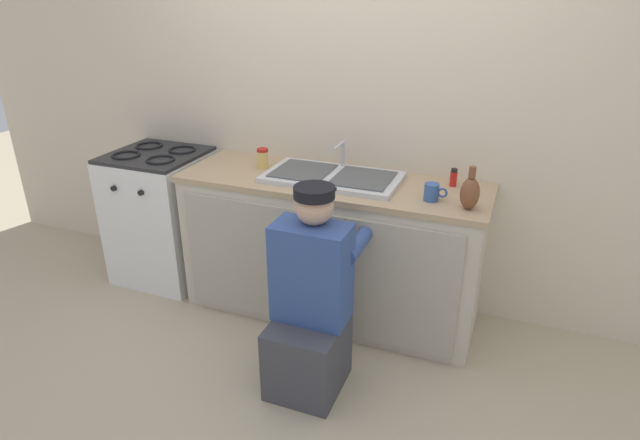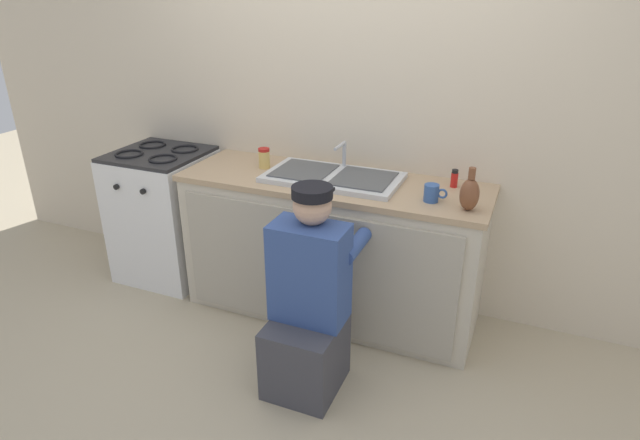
# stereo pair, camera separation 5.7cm
# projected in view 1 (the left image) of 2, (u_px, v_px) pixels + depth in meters

# --- Properties ---
(ground_plane) EXTENTS (12.00, 12.00, 0.00)m
(ground_plane) POSITION_uv_depth(u_px,v_px,m) (314.00, 333.00, 3.30)
(ground_plane) COLOR tan
(back_wall) EXTENTS (6.00, 0.10, 2.50)m
(back_wall) POSITION_uv_depth(u_px,v_px,m) (352.00, 110.00, 3.35)
(back_wall) COLOR beige
(back_wall) RESTS_ON ground_plane
(counter_cabinet) EXTENTS (1.83, 0.62, 0.87)m
(counter_cabinet) POSITION_uv_depth(u_px,v_px,m) (331.00, 250.00, 3.37)
(counter_cabinet) COLOR beige
(counter_cabinet) RESTS_ON ground_plane
(countertop) EXTENTS (1.87, 0.62, 0.04)m
(countertop) POSITION_uv_depth(u_px,v_px,m) (332.00, 182.00, 3.20)
(countertop) COLOR tan
(countertop) RESTS_ON counter_cabinet
(sink_double_basin) EXTENTS (0.80, 0.44, 0.19)m
(sink_double_basin) POSITION_uv_depth(u_px,v_px,m) (332.00, 176.00, 3.18)
(sink_double_basin) COLOR silver
(sink_double_basin) RESTS_ON countertop
(stove_range) EXTENTS (0.61, 0.62, 0.94)m
(stove_range) POSITION_uv_depth(u_px,v_px,m) (163.00, 216.00, 3.80)
(stove_range) COLOR white
(stove_range) RESTS_ON ground_plane
(plumber_person) EXTENTS (0.42, 0.61, 1.10)m
(plumber_person) POSITION_uv_depth(u_px,v_px,m) (310.00, 309.00, 2.73)
(plumber_person) COLOR #3F3F47
(plumber_person) RESTS_ON ground_plane
(condiment_jar) EXTENTS (0.07, 0.07, 0.13)m
(condiment_jar) POSITION_uv_depth(u_px,v_px,m) (263.00, 158.00, 3.36)
(condiment_jar) COLOR #DBB760
(condiment_jar) RESTS_ON countertop
(coffee_mug) EXTENTS (0.13, 0.08, 0.09)m
(coffee_mug) POSITION_uv_depth(u_px,v_px,m) (432.00, 192.00, 2.87)
(coffee_mug) COLOR #335699
(coffee_mug) RESTS_ON countertop
(spice_bottle_red) EXTENTS (0.04, 0.04, 0.10)m
(spice_bottle_red) POSITION_uv_depth(u_px,v_px,m) (454.00, 178.00, 3.07)
(spice_bottle_red) COLOR red
(spice_bottle_red) RESTS_ON countertop
(vase_decorative) EXTENTS (0.10, 0.10, 0.23)m
(vase_decorative) POSITION_uv_depth(u_px,v_px,m) (470.00, 193.00, 2.74)
(vase_decorative) COLOR brown
(vase_decorative) RESTS_ON countertop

